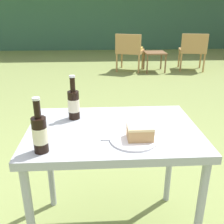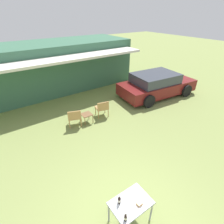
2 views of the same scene
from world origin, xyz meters
The scene contains 11 objects.
ground_plane centered at (0.00, 0.00, 0.00)m, with size 60.00×60.00×0.00m, color olive.
cabin_building centered at (0.18, 9.02, 1.37)m, with size 11.88×4.50×2.72m.
parked_car centered at (5.77, 4.57, 0.64)m, with size 4.53×2.47×1.31m.
wicker_chair_cushioned centered at (0.63, 4.37, 0.47)m, with size 0.66×0.63×0.79m.
wicker_chair_plain centered at (1.99, 4.35, 0.47)m, with size 0.62×0.58×0.79m.
garden_side_table centered at (1.17, 4.31, 0.36)m, with size 0.43×0.43×0.41m.
patio_table centered at (0.00, 0.00, 0.63)m, with size 0.88×0.62×0.71m.
cake_on_plate centered at (0.10, -0.14, 0.74)m, with size 0.23×0.23×0.08m.
cola_bottle_near centered at (-0.21, 0.14, 0.80)m, with size 0.06×0.06×0.25m.
cola_bottle_far centered at (-0.33, -0.22, 0.80)m, with size 0.06×0.06×0.25m.
fork centered at (0.02, -0.14, 0.71)m, with size 0.18×0.03×0.01m.
Camera 2 is at (-1.63, -1.62, 4.32)m, focal length 28.00 mm.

